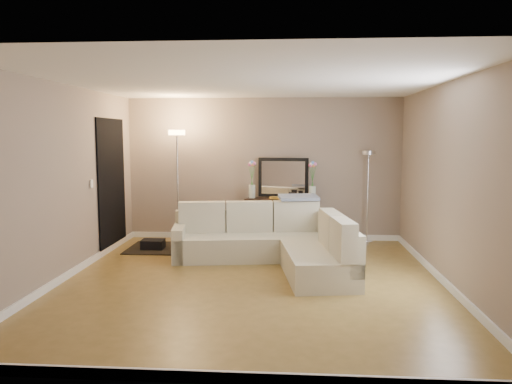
# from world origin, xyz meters

# --- Properties ---
(floor) EXTENTS (5.00, 5.50, 0.01)m
(floor) POSITION_xyz_m (0.00, 0.00, -0.01)
(floor) COLOR olive
(floor) RESTS_ON ground
(ceiling) EXTENTS (5.00, 5.50, 0.01)m
(ceiling) POSITION_xyz_m (0.00, 0.00, 2.60)
(ceiling) COLOR white
(ceiling) RESTS_ON ground
(wall_back) EXTENTS (5.00, 0.02, 2.60)m
(wall_back) POSITION_xyz_m (0.00, 2.76, 1.30)
(wall_back) COLOR gray
(wall_back) RESTS_ON ground
(wall_front) EXTENTS (5.00, 0.02, 2.60)m
(wall_front) POSITION_xyz_m (0.00, -2.76, 1.30)
(wall_front) COLOR gray
(wall_front) RESTS_ON ground
(wall_left) EXTENTS (0.02, 5.50, 2.60)m
(wall_left) POSITION_xyz_m (-2.51, 0.00, 1.30)
(wall_left) COLOR gray
(wall_left) RESTS_ON ground
(wall_right) EXTENTS (0.02, 5.50, 2.60)m
(wall_right) POSITION_xyz_m (2.51, 0.00, 1.30)
(wall_right) COLOR gray
(wall_right) RESTS_ON ground
(baseboard_back) EXTENTS (5.00, 0.03, 0.10)m
(baseboard_back) POSITION_xyz_m (0.00, 2.73, 0.05)
(baseboard_back) COLOR white
(baseboard_back) RESTS_ON ground
(baseboard_front) EXTENTS (5.00, 0.03, 0.10)m
(baseboard_front) POSITION_xyz_m (0.00, -2.73, 0.05)
(baseboard_front) COLOR white
(baseboard_front) RESTS_ON ground
(baseboard_left) EXTENTS (0.03, 5.50, 0.10)m
(baseboard_left) POSITION_xyz_m (-2.48, 0.00, 0.05)
(baseboard_left) COLOR white
(baseboard_left) RESTS_ON ground
(baseboard_right) EXTENTS (0.03, 5.50, 0.10)m
(baseboard_right) POSITION_xyz_m (2.48, 0.00, 0.05)
(baseboard_right) COLOR white
(baseboard_right) RESTS_ON ground
(doorway) EXTENTS (0.02, 1.20, 2.20)m
(doorway) POSITION_xyz_m (-2.48, 1.70, 1.10)
(doorway) COLOR black
(doorway) RESTS_ON ground
(switch_plate) EXTENTS (0.02, 0.08, 0.12)m
(switch_plate) POSITION_xyz_m (-2.48, 0.85, 1.20)
(switch_plate) COLOR white
(switch_plate) RESTS_ON ground
(sectional_sofa) EXTENTS (2.77, 2.46, 0.87)m
(sectional_sofa) POSITION_xyz_m (0.29, 0.96, 0.32)
(sectional_sofa) COLOR beige
(sectional_sofa) RESTS_ON floor
(throw_blanket) EXTENTS (0.68, 0.47, 0.08)m
(throw_blanket) POSITION_xyz_m (0.63, 1.63, 0.92)
(throw_blanket) COLOR gray
(throw_blanket) RESTS_ON sectional_sofa
(console_table) EXTENTS (1.32, 0.52, 0.79)m
(console_table) POSITION_xyz_m (0.26, 2.45, 0.45)
(console_table) COLOR black
(console_table) RESTS_ON floor
(leaning_mirror) EXTENTS (0.91, 0.17, 0.71)m
(leaning_mirror) POSITION_xyz_m (0.37, 2.60, 1.16)
(leaning_mirror) COLOR black
(leaning_mirror) RESTS_ON console_table
(table_decor) EXTENTS (0.55, 0.16, 0.13)m
(table_decor) POSITION_xyz_m (0.34, 2.40, 0.83)
(table_decor) COLOR #BF8421
(table_decor) RESTS_ON console_table
(flower_vase_left) EXTENTS (0.15, 0.13, 0.68)m
(flower_vase_left) POSITION_xyz_m (-0.20, 2.52, 1.08)
(flower_vase_left) COLOR silver
(flower_vase_left) RESTS_ON console_table
(flower_vase_right) EXTENTS (0.15, 0.13, 0.68)m
(flower_vase_right) POSITION_xyz_m (0.88, 2.36, 1.08)
(flower_vase_right) COLOR silver
(flower_vase_right) RESTS_ON console_table
(floor_lamp_lit) EXTENTS (0.29, 0.29, 2.01)m
(floor_lamp_lit) POSITION_xyz_m (-1.48, 2.20, 1.42)
(floor_lamp_lit) COLOR silver
(floor_lamp_lit) RESTS_ON floor
(floor_lamp_unlit) EXTENTS (0.26, 0.26, 1.65)m
(floor_lamp_unlit) POSITION_xyz_m (1.87, 2.55, 1.17)
(floor_lamp_unlit) COLOR silver
(floor_lamp_unlit) RESTS_ON floor
(charcoal_rug) EXTENTS (1.32, 0.99, 0.02)m
(charcoal_rug) POSITION_xyz_m (-1.59, 1.81, 0.01)
(charcoal_rug) COLOR black
(charcoal_rug) RESTS_ON floor
(black_bag) EXTENTS (0.37, 0.27, 0.24)m
(black_bag) POSITION_xyz_m (-1.81, 1.72, 0.05)
(black_bag) COLOR black
(black_bag) RESTS_ON charcoal_rug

